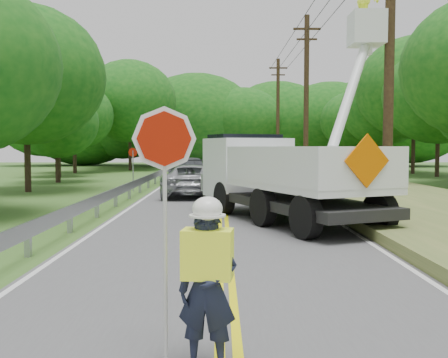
{
  "coord_description": "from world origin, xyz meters",
  "views": [
    {
      "loc": [
        -0.09,
        -6.65,
        2.29
      ],
      "look_at": [
        0.0,
        6.0,
        1.5
      ],
      "focal_mm": 41.36,
      "sensor_mm": 36.0,
      "label": 1
    }
  ],
  "objects": [
    {
      "name": "ground",
      "position": [
        0.0,
        0.0,
        0.0
      ],
      "size": [
        140.0,
        140.0,
        0.0
      ],
      "primitive_type": "plane",
      "color": "#426022",
      "rests_on": "ground"
    },
    {
      "name": "road",
      "position": [
        0.0,
        14.0,
        0.01
      ],
      "size": [
        7.2,
        96.0,
        0.03
      ],
      "color": "#505053",
      "rests_on": "ground"
    },
    {
      "name": "guardrail",
      "position": [
        -4.02,
        14.91,
        0.55
      ],
      "size": [
        0.18,
        48.0,
        0.77
      ],
      "color": "#9799A0",
      "rests_on": "ground"
    },
    {
      "name": "utility_poles",
      "position": [
        5.0,
        17.02,
        5.27
      ],
      "size": [
        1.6,
        43.3,
        10.0
      ],
      "color": "black",
      "rests_on": "ground"
    },
    {
      "name": "tall_grass_verge",
      "position": [
        7.1,
        14.0,
        0.15
      ],
      "size": [
        7.0,
        96.0,
        0.3
      ],
      "primitive_type": "cube",
      "color": "#4C652E",
      "rests_on": "ground"
    },
    {
      "name": "treeline_left",
      "position": [
        -10.02,
        32.49,
        5.78
      ],
      "size": [
        11.82,
        55.92,
        10.97
      ],
      "color": "#332319",
      "rests_on": "ground"
    },
    {
      "name": "treeline_horizon",
      "position": [
        0.16,
        56.38,
        5.5
      ],
      "size": [
        55.87,
        14.59,
        11.39
      ],
      "color": "#104C13",
      "rests_on": "ground"
    },
    {
      "name": "flagger",
      "position": [
        -0.24,
        -1.51,
        0.98
      ],
      "size": [
        1.08,
        0.47,
        2.68
      ],
      "color": "#191E33",
      "rests_on": "road"
    },
    {
      "name": "bucket_truck",
      "position": [
        1.7,
        9.97,
        1.67
      ],
      "size": [
        5.51,
        8.17,
        7.48
      ],
      "color": "black",
      "rests_on": "road"
    },
    {
      "name": "suv_silver",
      "position": [
        -1.46,
        17.13,
        0.75
      ],
      "size": [
        2.51,
        5.28,
        1.46
      ],
      "primitive_type": "imported",
      "rotation": [
        0.0,
        0.0,
        3.16
      ],
      "color": "#A8A9AE",
      "rests_on": "road"
    },
    {
      "name": "suv_darkgrey",
      "position": [
        -2.07,
        24.59,
        0.84
      ],
      "size": [
        2.94,
        5.86,
        1.63
      ],
      "primitive_type": "imported",
      "rotation": [
        0.0,
        0.0,
        3.26
      ],
      "color": "#3A3F43",
      "rests_on": "road"
    },
    {
      "name": "stop_sign_permanent",
      "position": [
        -4.58,
        19.89,
        1.46
      ],
      "size": [
        0.46,
        0.17,
        2.25
      ],
      "color": "#9799A0",
      "rests_on": "ground"
    }
  ]
}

